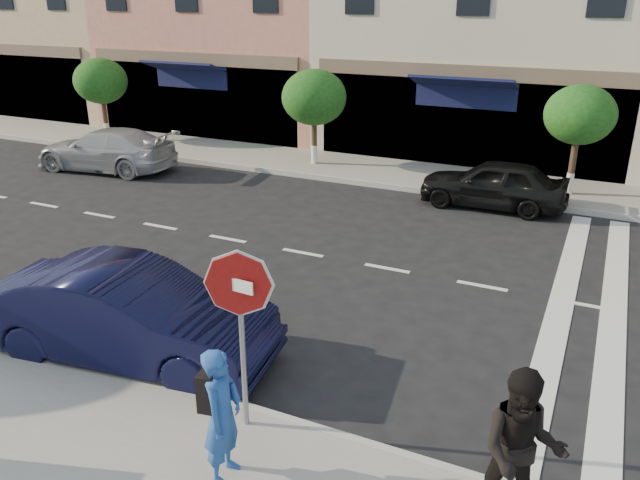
{
  "coord_description": "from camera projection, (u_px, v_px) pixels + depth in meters",
  "views": [
    {
      "loc": [
        3.86,
        -7.51,
        5.42
      ],
      "look_at": [
        -0.48,
        1.68,
        1.4
      ],
      "focal_mm": 35.0,
      "sensor_mm": 36.0,
      "label": 1
    }
  ],
  "objects": [
    {
      "name": "ground",
      "position": [
        302.0,
        362.0,
        9.84
      ],
      "size": [
        120.0,
        120.0,
        0.0
      ],
      "primitive_type": "plane",
      "color": "black",
      "rests_on": "ground"
    },
    {
      "name": "street_tree_c",
      "position": [
        580.0,
        115.0,
        16.86
      ],
      "size": [
        1.9,
        1.9,
        3.04
      ],
      "color": "#473323",
      "rests_on": "sidewalk_far"
    },
    {
      "name": "car_far_mid",
      "position": [
        493.0,
        184.0,
        16.78
      ],
      "size": [
        3.89,
        1.62,
        1.32
      ],
      "primitive_type": "imported",
      "rotation": [
        0.0,
        0.0,
        -1.56
      ],
      "color": "black",
      "rests_on": "ground"
    },
    {
      "name": "car_far_left",
      "position": [
        106.0,
        150.0,
        20.36
      ],
      "size": [
        4.89,
        2.43,
        1.37
      ],
      "primitive_type": "imported",
      "rotation": [
        0.0,
        0.0,
        -1.46
      ],
      "color": "#A09FA5",
      "rests_on": "ground"
    },
    {
      "name": "walker",
      "position": [
        521.0,
        451.0,
        6.36
      ],
      "size": [
        1.02,
        0.86,
        1.85
      ],
      "primitive_type": "imported",
      "rotation": [
        0.0,
        0.0,
        0.2
      ],
      "color": "black",
      "rests_on": "sidewalk_near"
    },
    {
      "name": "stop_sign",
      "position": [
        239.0,
        301.0,
        7.53
      ],
      "size": [
        0.88,
        0.12,
        2.48
      ],
      "rotation": [
        0.0,
        0.0,
        -0.06
      ],
      "color": "gray",
      "rests_on": "sidewalk_near"
    },
    {
      "name": "photographer",
      "position": [
        223.0,
        416.0,
        7.02
      ],
      "size": [
        0.5,
        0.67,
        1.69
      ],
      "primitive_type": "imported",
      "rotation": [
        0.0,
        0.0,
        1.74
      ],
      "color": "#214B98",
      "rests_on": "sidewalk_near"
    },
    {
      "name": "street_tree_wa",
      "position": [
        101.0,
        81.0,
        23.63
      ],
      "size": [
        2.0,
        2.0,
        3.05
      ],
      "color": "#473323",
      "rests_on": "sidewalk_far"
    },
    {
      "name": "car_near_mid",
      "position": [
        130.0,
        314.0,
        9.71
      ],
      "size": [
        4.83,
        2.25,
        1.53
      ],
      "primitive_type": "imported",
      "rotation": [
        0.0,
        0.0,
        1.71
      ],
      "color": "black",
      "rests_on": "ground"
    },
    {
      "name": "street_tree_wb",
      "position": [
        314.0,
        98.0,
        20.06
      ],
      "size": [
        2.1,
        2.1,
        3.06
      ],
      "color": "#473323",
      "rests_on": "sidewalk_far"
    },
    {
      "name": "sidewalk_far",
      "position": [
        464.0,
        182.0,
        19.06
      ],
      "size": [
        60.0,
        3.0,
        0.15
      ],
      "primitive_type": "cube",
      "color": "gray",
      "rests_on": "ground"
    }
  ]
}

